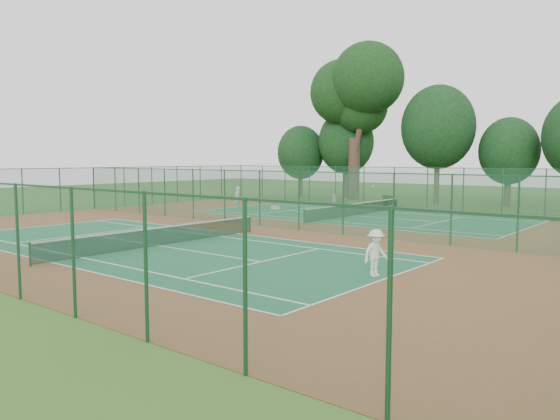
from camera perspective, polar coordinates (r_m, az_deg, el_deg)
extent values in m
plane|color=#31561A|center=(33.27, -0.13, -1.90)|extent=(120.00, 120.00, 0.00)
cube|color=brown|center=(33.27, -0.13, -1.89)|extent=(40.00, 36.00, 0.01)
cube|color=#1B563A|center=(26.97, -12.33, -3.71)|extent=(23.77, 10.97, 0.01)
cube|color=#1B5838|center=(40.60, 7.92, -0.60)|extent=(23.77, 10.97, 0.01)
cube|color=#1C5433|center=(48.38, 13.48, 2.32)|extent=(40.00, 0.02, 3.50)
cube|color=#163E25|center=(48.32, 13.52, 4.34)|extent=(40.00, 0.05, 0.05)
cube|color=#1B5236|center=(48.27, -18.88, 2.17)|extent=(0.02, 36.00, 3.50)
cube|color=#14391D|center=(48.21, -18.94, 4.20)|extent=(0.05, 36.00, 0.05)
cube|color=#194D2E|center=(33.10, -0.13, 1.11)|extent=(40.00, 0.02, 3.50)
cube|color=#163E1E|center=(33.01, -0.13, 4.07)|extent=(40.00, 0.05, 0.05)
cylinder|color=#153B1F|center=(23.51, -24.66, -4.25)|extent=(0.10, 0.10, 0.97)
cylinder|color=#153B1F|center=(31.26, -3.15, -1.48)|extent=(0.10, 0.10, 0.97)
cube|color=black|center=(26.91, -12.35, -2.72)|extent=(0.02, 12.80, 0.85)
cube|color=silver|center=(26.85, -12.37, -1.80)|extent=(0.04, 12.80, 0.06)
cylinder|color=#153B1E|center=(35.26, 2.54, -0.69)|extent=(0.10, 0.10, 0.97)
cylinder|color=#153B1E|center=(46.13, 12.05, 0.63)|extent=(0.10, 0.10, 0.97)
cube|color=black|center=(40.55, 7.93, 0.06)|extent=(0.02, 12.80, 0.85)
cube|color=silver|center=(40.52, 7.94, 0.67)|extent=(0.04, 12.80, 0.06)
imported|color=white|center=(19.84, 9.97, -4.43)|extent=(0.89, 1.22, 1.69)
imported|color=silver|center=(46.90, -4.50, 1.34)|extent=(0.55, 0.73, 1.80)
cylinder|color=gray|center=(51.83, 5.69, 1.17)|extent=(0.55, 0.55, 0.83)
cube|color=#12331A|center=(49.29, 10.99, 0.68)|extent=(0.26, 0.43, 0.49)
cube|color=#12331A|center=(48.25, 11.93, 0.56)|extent=(0.26, 0.43, 0.49)
cube|color=#12331A|center=(48.75, 11.46, 0.94)|extent=(1.68, 1.11, 0.05)
cube|color=#12331A|center=(48.60, 11.26, 1.23)|extent=(1.51, 0.74, 0.49)
cube|color=silver|center=(45.16, -0.52, 0.25)|extent=(0.92, 0.57, 0.32)
sphere|color=gold|center=(28.63, 9.95, -3.08)|extent=(0.07, 0.07, 0.07)
sphere|color=#C7E435|center=(28.39, 12.27, -3.20)|extent=(0.06, 0.06, 0.06)
sphere|color=yellow|center=(32.50, -0.05, -1.98)|extent=(0.08, 0.08, 0.08)
cylinder|color=#39271F|center=(56.80, 7.74, 4.29)|extent=(1.16, 1.16, 6.35)
cylinder|color=#39271F|center=(57.68, 7.15, 9.05)|extent=(2.15, 0.64, 6.32)
cylinder|color=#39271F|center=(56.26, 8.53, 9.45)|extent=(2.01, 0.59, 6.85)
sphere|color=black|center=(58.36, 6.55, 12.14)|extent=(6.77, 6.77, 6.77)
sphere|color=black|center=(56.36, 9.16, 13.44)|extent=(7.20, 7.20, 7.20)
sphere|color=black|center=(57.65, 8.45, 10.62)|extent=(5.50, 5.50, 5.50)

